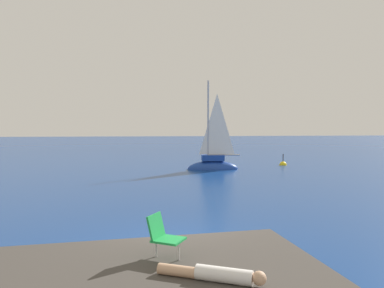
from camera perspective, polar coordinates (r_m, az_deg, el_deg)
ground_plane at (r=10.28m, az=-3.05°, el=-15.20°), size 160.00×160.00×0.00m
boulder_seaward at (r=8.75m, az=4.56°, el=-18.56°), size 0.77×0.91×0.51m
boulder_inland at (r=8.79m, az=-17.95°, el=-18.61°), size 1.39×1.42×0.70m
sailboat_near at (r=26.53m, az=3.16°, el=-3.01°), size 3.65×1.37×6.70m
person_sunbather at (r=6.34m, az=3.55°, el=-18.79°), size 1.65×0.88×0.25m
beach_chair at (r=7.24m, az=-4.36°, el=-13.23°), size 0.75×0.71×0.80m
marker_buoy at (r=29.97m, az=13.40°, el=-3.06°), size 0.56×0.56×1.13m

